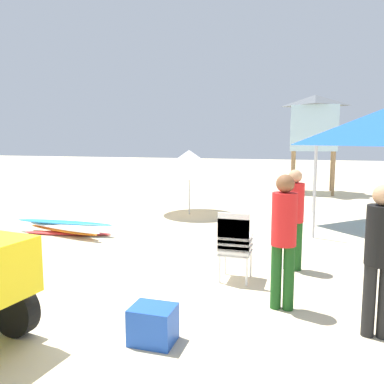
{
  "coord_description": "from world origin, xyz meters",
  "views": [
    {
      "loc": [
        3.12,
        -4.29,
        2.2
      ],
      "look_at": [
        1.15,
        2.26,
        1.29
      ],
      "focal_mm": 37.04,
      "sensor_mm": 36.0,
      "label": 1
    }
  ],
  "objects_px": {
    "lifeguard_near_center": "(294,213)",
    "lifeguard_near_right": "(380,251)",
    "lifeguard_near_left": "(284,232)",
    "cooler_box": "(153,324)",
    "stacked_plastic_chairs": "(235,241)",
    "beach_umbrella_left": "(189,163)",
    "popup_canopy": "(384,127)",
    "lifeguard_tower": "(314,123)",
    "surfboard_pile": "(64,228)"
  },
  "relations": [
    {
      "from": "lifeguard_near_left",
      "to": "beach_umbrella_left",
      "type": "height_order",
      "value": "beach_umbrella_left"
    },
    {
      "from": "lifeguard_near_center",
      "to": "lifeguard_tower",
      "type": "xyz_separation_m",
      "value": [
        0.31,
        10.35,
        1.89
      ]
    },
    {
      "from": "surfboard_pile",
      "to": "beach_umbrella_left",
      "type": "relative_size",
      "value": 1.16
    },
    {
      "from": "lifeguard_near_left",
      "to": "beach_umbrella_left",
      "type": "bearing_deg",
      "value": 117.44
    },
    {
      "from": "stacked_plastic_chairs",
      "to": "cooler_box",
      "type": "xyz_separation_m",
      "value": [
        -0.5,
        -2.09,
        -0.45
      ]
    },
    {
      "from": "lifeguard_near_right",
      "to": "lifeguard_tower",
      "type": "relative_size",
      "value": 0.43
    },
    {
      "from": "lifeguard_near_center",
      "to": "lifeguard_near_right",
      "type": "height_order",
      "value": "lifeguard_near_right"
    },
    {
      "from": "surfboard_pile",
      "to": "lifeguard_near_left",
      "type": "height_order",
      "value": "lifeguard_near_left"
    },
    {
      "from": "surfboard_pile",
      "to": "lifeguard_near_center",
      "type": "distance_m",
      "value": 5.34
    },
    {
      "from": "stacked_plastic_chairs",
      "to": "lifeguard_near_center",
      "type": "relative_size",
      "value": 0.65
    },
    {
      "from": "popup_canopy",
      "to": "cooler_box",
      "type": "height_order",
      "value": "popup_canopy"
    },
    {
      "from": "lifeguard_near_left",
      "to": "stacked_plastic_chairs",
      "type": "bearing_deg",
      "value": 134.23
    },
    {
      "from": "lifeguard_near_left",
      "to": "beach_umbrella_left",
      "type": "relative_size",
      "value": 0.82
    },
    {
      "from": "lifeguard_near_left",
      "to": "lifeguard_near_center",
      "type": "bearing_deg",
      "value": 88.01
    },
    {
      "from": "lifeguard_near_right",
      "to": "popup_canopy",
      "type": "relative_size",
      "value": 0.54
    },
    {
      "from": "lifeguard_near_right",
      "to": "beach_umbrella_left",
      "type": "bearing_deg",
      "value": 122.91
    },
    {
      "from": "lifeguard_near_right",
      "to": "cooler_box",
      "type": "xyz_separation_m",
      "value": [
        -2.34,
        -0.83,
        -0.79
      ]
    },
    {
      "from": "popup_canopy",
      "to": "lifeguard_tower",
      "type": "height_order",
      "value": "lifeguard_tower"
    },
    {
      "from": "lifeguard_near_right",
      "to": "surfboard_pile",
      "type": "bearing_deg",
      "value": 153.22
    },
    {
      "from": "stacked_plastic_chairs",
      "to": "popup_canopy",
      "type": "height_order",
      "value": "popup_canopy"
    },
    {
      "from": "popup_canopy",
      "to": "beach_umbrella_left",
      "type": "xyz_separation_m",
      "value": [
        -5.09,
        0.4,
        -0.99
      ]
    },
    {
      "from": "stacked_plastic_chairs",
      "to": "popup_canopy",
      "type": "relative_size",
      "value": 0.35
    },
    {
      "from": "lifeguard_near_center",
      "to": "lifeguard_near_right",
      "type": "bearing_deg",
      "value": -64.61
    },
    {
      "from": "beach_umbrella_left",
      "to": "lifeguard_near_center",
      "type": "bearing_deg",
      "value": -53.84
    },
    {
      "from": "stacked_plastic_chairs",
      "to": "lifeguard_tower",
      "type": "bearing_deg",
      "value": 84.15
    },
    {
      "from": "lifeguard_near_center",
      "to": "cooler_box",
      "type": "relative_size",
      "value": 3.59
    },
    {
      "from": "cooler_box",
      "to": "popup_canopy",
      "type": "bearing_deg",
      "value": 64.74
    },
    {
      "from": "surfboard_pile",
      "to": "lifeguard_near_right",
      "type": "bearing_deg",
      "value": -26.78
    },
    {
      "from": "surfboard_pile",
      "to": "cooler_box",
      "type": "distance_m",
      "value": 5.51
    },
    {
      "from": "stacked_plastic_chairs",
      "to": "beach_umbrella_left",
      "type": "relative_size",
      "value": 0.51
    },
    {
      "from": "beach_umbrella_left",
      "to": "lifeguard_tower",
      "type": "bearing_deg",
      "value": 59.82
    },
    {
      "from": "popup_canopy",
      "to": "cooler_box",
      "type": "xyz_separation_m",
      "value": [
        -3.25,
        -6.9,
        -2.3
      ]
    },
    {
      "from": "lifeguard_near_right",
      "to": "lifeguard_near_left",
      "type": "bearing_deg",
      "value": 157.0
    },
    {
      "from": "stacked_plastic_chairs",
      "to": "lifeguard_near_right",
      "type": "distance_m",
      "value": 2.25
    },
    {
      "from": "lifeguard_near_center",
      "to": "popup_canopy",
      "type": "bearing_deg",
      "value": 64.16
    },
    {
      "from": "stacked_plastic_chairs",
      "to": "lifeguard_near_right",
      "type": "bearing_deg",
      "value": -34.22
    },
    {
      "from": "lifeguard_near_left",
      "to": "lifeguard_tower",
      "type": "relative_size",
      "value": 0.44
    },
    {
      "from": "lifeguard_near_left",
      "to": "lifeguard_tower",
      "type": "distance_m",
      "value": 12.16
    },
    {
      "from": "stacked_plastic_chairs",
      "to": "lifeguard_near_left",
      "type": "distance_m",
      "value": 1.18
    },
    {
      "from": "stacked_plastic_chairs",
      "to": "lifeguard_near_right",
      "type": "height_order",
      "value": "lifeguard_near_right"
    },
    {
      "from": "stacked_plastic_chairs",
      "to": "popup_canopy",
      "type": "distance_m",
      "value": 5.84
    },
    {
      "from": "lifeguard_near_center",
      "to": "lifeguard_tower",
      "type": "relative_size",
      "value": 0.43
    },
    {
      "from": "surfboard_pile",
      "to": "cooler_box",
      "type": "relative_size",
      "value": 5.26
    },
    {
      "from": "lifeguard_near_left",
      "to": "lifeguard_near_center",
      "type": "height_order",
      "value": "lifeguard_near_left"
    },
    {
      "from": "beach_umbrella_left",
      "to": "cooler_box",
      "type": "distance_m",
      "value": 7.64
    },
    {
      "from": "popup_canopy",
      "to": "lifeguard_near_right",
      "type": "bearing_deg",
      "value": -98.54
    },
    {
      "from": "surfboard_pile",
      "to": "lifeguard_near_center",
      "type": "relative_size",
      "value": 1.46
    },
    {
      "from": "lifeguard_tower",
      "to": "stacked_plastic_chairs",
      "type": "bearing_deg",
      "value": -95.85
    },
    {
      "from": "lifeguard_near_center",
      "to": "beach_umbrella_left",
      "type": "relative_size",
      "value": 0.79
    },
    {
      "from": "popup_canopy",
      "to": "cooler_box",
      "type": "bearing_deg",
      "value": -115.26
    }
  ]
}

